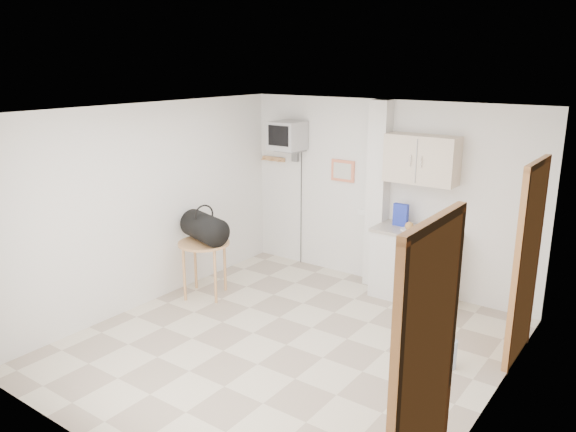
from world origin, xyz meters
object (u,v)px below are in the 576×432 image
Objects in this scene: crt_television at (287,137)px; water_bottle at (451,354)px; duffel_bag at (205,228)px; round_table at (204,249)px.

crt_television is 3.82m from water_bottle.
crt_television reaches higher than duffel_bag.
crt_television is 6.40× the size of water_bottle.
crt_television is 2.95× the size of duffel_bag.
crt_television reaches higher than round_table.
round_table reaches higher than water_bottle.
duffel_bag is 2.17× the size of water_bottle.
duffel_bag is 3.36m from water_bottle.
duffel_bag is at bearing 108.24° from round_table.
water_bottle is (3.26, 0.12, -0.49)m from round_table.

